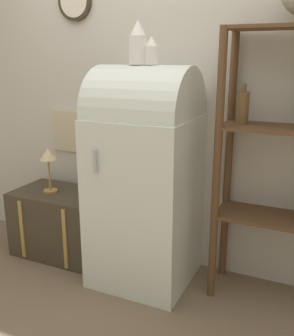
# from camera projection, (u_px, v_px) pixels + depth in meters

# --- Properties ---
(ground_plane) EXTENTS (12.00, 12.00, 0.00)m
(ground_plane) POSITION_uv_depth(u_px,v_px,m) (131.00, 292.00, 2.67)
(ground_plane) COLOR #7A664C
(wall_back) EXTENTS (7.00, 0.09, 2.70)m
(wall_back) POSITION_uv_depth(u_px,v_px,m) (164.00, 85.00, 2.80)
(wall_back) COLOR beige
(wall_back) RESTS_ON ground_plane
(refrigerator) EXTENTS (0.65, 0.67, 1.50)m
(refrigerator) POSITION_uv_depth(u_px,v_px,m) (145.00, 173.00, 2.66)
(refrigerator) COLOR silver
(refrigerator) RESTS_ON ground_plane
(suitcase_trunk) EXTENTS (0.73, 0.47, 0.52)m
(suitcase_trunk) POSITION_uv_depth(u_px,v_px,m) (62.00, 223.00, 3.15)
(suitcase_trunk) COLOR #423828
(suitcase_trunk) RESTS_ON ground_plane
(shelf_unit) EXTENTS (0.78, 0.35, 1.71)m
(shelf_unit) POSITION_uv_depth(u_px,v_px,m) (286.00, 152.00, 2.35)
(shelf_unit) COLOR brown
(shelf_unit) RESTS_ON ground_plane
(vase_left) EXTENTS (0.12, 0.12, 0.27)m
(vase_left) POSITION_uv_depth(u_px,v_px,m) (138.00, 44.00, 2.45)
(vase_left) COLOR white
(vase_left) RESTS_ON refrigerator
(vase_center) EXTENTS (0.09, 0.09, 0.17)m
(vase_center) POSITION_uv_depth(u_px,v_px,m) (152.00, 51.00, 2.42)
(vase_center) COLOR white
(vase_center) RESTS_ON refrigerator
(desk_lamp) EXTENTS (0.13, 0.13, 0.35)m
(desk_lamp) POSITION_uv_depth(u_px,v_px,m) (48.00, 159.00, 3.01)
(desk_lamp) COLOR #AD8942
(desk_lamp) RESTS_ON suitcase_trunk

